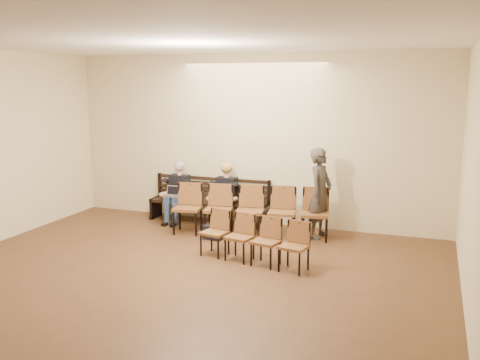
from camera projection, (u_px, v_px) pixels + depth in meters
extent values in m
plane|color=#52321C|center=(126.00, 319.00, 6.71)|extent=(10.00, 10.00, 0.00)
cube|color=beige|center=(254.00, 140.00, 11.00)|extent=(8.00, 0.02, 3.50)
cube|color=white|center=(114.00, 31.00, 6.06)|extent=(8.00, 10.00, 0.02)
cube|color=black|center=(209.00, 212.00, 11.25)|extent=(2.60, 0.90, 0.45)
cube|color=silver|center=(171.00, 197.00, 11.10)|extent=(0.34, 0.29, 0.22)
cylinder|color=silver|center=(225.00, 202.00, 10.64)|extent=(0.07, 0.07, 0.23)
cube|color=black|center=(214.00, 232.00, 10.09)|extent=(0.38, 0.27, 0.27)
imported|color=#38322E|center=(320.00, 186.00, 10.07)|extent=(0.61, 0.80, 1.97)
cube|color=brown|center=(250.00, 211.00, 10.22)|extent=(3.03, 1.02, 0.97)
cube|color=brown|center=(252.00, 240.00, 8.73)|extent=(1.95, 0.80, 0.78)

